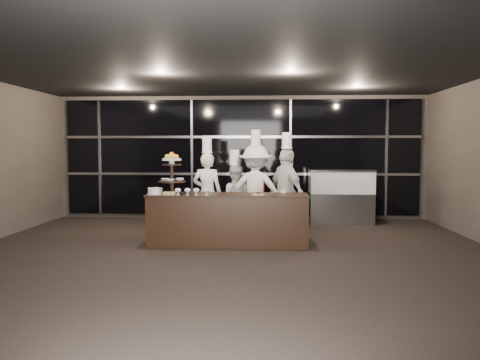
{
  "coord_description": "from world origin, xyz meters",
  "views": [
    {
      "loc": [
        0.55,
        -6.46,
        1.75
      ],
      "look_at": [
        0.12,
        2.06,
        1.15
      ],
      "focal_mm": 35.0,
      "sensor_mm": 36.0,
      "label": 1
    }
  ],
  "objects_px": {
    "display_case": "(341,194)",
    "chef_b": "(234,198)",
    "chef_c": "(256,190)",
    "chef_d": "(287,192)",
    "display_stand": "(172,170)",
    "buffet_counter": "(228,219)",
    "chef_a": "(207,192)",
    "layer_cake": "(155,191)"
  },
  "relations": [
    {
      "from": "chef_a",
      "to": "chef_b",
      "type": "xyz_separation_m",
      "value": [
        0.55,
        0.04,
        -0.13
      ]
    },
    {
      "from": "display_case",
      "to": "chef_b",
      "type": "relative_size",
      "value": 0.86
    },
    {
      "from": "display_case",
      "to": "chef_a",
      "type": "height_order",
      "value": "chef_a"
    },
    {
      "from": "buffet_counter",
      "to": "display_case",
      "type": "height_order",
      "value": "display_case"
    },
    {
      "from": "display_stand",
      "to": "buffet_counter",
      "type": "bearing_deg",
      "value": 0.01
    },
    {
      "from": "chef_a",
      "to": "display_stand",
      "type": "bearing_deg",
      "value": -114.52
    },
    {
      "from": "buffet_counter",
      "to": "chef_c",
      "type": "xyz_separation_m",
      "value": [
        0.47,
        1.05,
        0.44
      ]
    },
    {
      "from": "chef_b",
      "to": "chef_d",
      "type": "xyz_separation_m",
      "value": [
        1.03,
        -0.33,
        0.16
      ]
    },
    {
      "from": "chef_a",
      "to": "chef_b",
      "type": "height_order",
      "value": "chef_a"
    },
    {
      "from": "layer_cake",
      "to": "chef_b",
      "type": "bearing_deg",
      "value": 41.68
    },
    {
      "from": "buffet_counter",
      "to": "chef_b",
      "type": "height_order",
      "value": "chef_b"
    },
    {
      "from": "layer_cake",
      "to": "chef_a",
      "type": "distance_m",
      "value": 1.4
    },
    {
      "from": "display_case",
      "to": "chef_a",
      "type": "bearing_deg",
      "value": -153.58
    },
    {
      "from": "chef_a",
      "to": "chef_d",
      "type": "xyz_separation_m",
      "value": [
        1.58,
        -0.29,
        0.03
      ]
    },
    {
      "from": "display_case",
      "to": "chef_b",
      "type": "xyz_separation_m",
      "value": [
        -2.36,
        -1.4,
        0.03
      ]
    },
    {
      "from": "chef_d",
      "to": "chef_c",
      "type": "bearing_deg",
      "value": 157.67
    },
    {
      "from": "chef_a",
      "to": "chef_b",
      "type": "bearing_deg",
      "value": 4.71
    },
    {
      "from": "display_stand",
      "to": "chef_b",
      "type": "bearing_deg",
      "value": 47.49
    },
    {
      "from": "buffet_counter",
      "to": "chef_c",
      "type": "bearing_deg",
      "value": 65.86
    },
    {
      "from": "chef_a",
      "to": "chef_d",
      "type": "relative_size",
      "value": 0.96
    },
    {
      "from": "display_stand",
      "to": "chef_c",
      "type": "distance_m",
      "value": 1.86
    },
    {
      "from": "buffet_counter",
      "to": "display_stand",
      "type": "bearing_deg",
      "value": -179.99
    },
    {
      "from": "display_case",
      "to": "buffet_counter",
      "type": "bearing_deg",
      "value": -133.45
    },
    {
      "from": "display_stand",
      "to": "chef_b",
      "type": "relative_size",
      "value": 0.44
    },
    {
      "from": "chef_c",
      "to": "layer_cake",
      "type": "bearing_deg",
      "value": -147.96
    },
    {
      "from": "display_stand",
      "to": "layer_cake",
      "type": "distance_m",
      "value": 0.47
    },
    {
      "from": "display_stand",
      "to": "display_case",
      "type": "distance_m",
      "value": 4.3
    },
    {
      "from": "display_stand",
      "to": "chef_d",
      "type": "bearing_deg",
      "value": 21.21
    },
    {
      "from": "chef_a",
      "to": "chef_c",
      "type": "relative_size",
      "value": 0.93
    },
    {
      "from": "chef_c",
      "to": "chef_d",
      "type": "relative_size",
      "value": 1.03
    },
    {
      "from": "display_stand",
      "to": "display_case",
      "type": "bearing_deg",
      "value": 36.71
    },
    {
      "from": "display_case",
      "to": "chef_c",
      "type": "height_order",
      "value": "chef_c"
    },
    {
      "from": "layer_cake",
      "to": "display_case",
      "type": "xyz_separation_m",
      "value": [
        3.7,
        2.59,
        -0.29
      ]
    },
    {
      "from": "buffet_counter",
      "to": "chef_c",
      "type": "height_order",
      "value": "chef_c"
    },
    {
      "from": "chef_d",
      "to": "buffet_counter",
      "type": "bearing_deg",
      "value": -143.18
    },
    {
      "from": "chef_c",
      "to": "chef_d",
      "type": "xyz_separation_m",
      "value": [
        0.6,
        -0.25,
        -0.02
      ]
    },
    {
      "from": "display_stand",
      "to": "chef_a",
      "type": "relative_size",
      "value": 0.38
    },
    {
      "from": "chef_b",
      "to": "chef_c",
      "type": "relative_size",
      "value": 0.81
    },
    {
      "from": "buffet_counter",
      "to": "chef_b",
      "type": "relative_size",
      "value": 1.67
    },
    {
      "from": "buffet_counter",
      "to": "chef_b",
      "type": "bearing_deg",
      "value": 87.73
    },
    {
      "from": "display_case",
      "to": "chef_b",
      "type": "distance_m",
      "value": 2.74
    },
    {
      "from": "layer_cake",
      "to": "chef_a",
      "type": "xyz_separation_m",
      "value": [
        0.79,
        1.15,
        -0.12
      ]
    }
  ]
}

